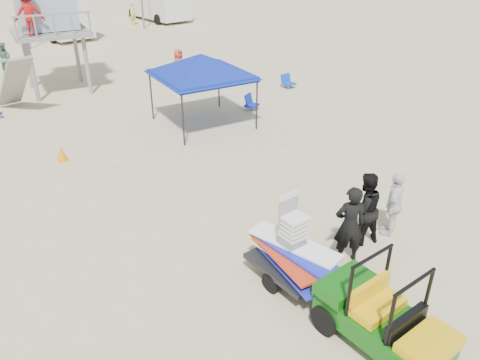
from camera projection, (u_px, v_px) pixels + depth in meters
ground at (313, 295)px, 9.67m from camera, size 140.00×140.00×0.00m
utility_cart at (386, 313)px, 8.09m from camera, size 1.26×2.35×1.76m
surf_trailer at (290, 252)px, 9.71m from camera, size 1.24×2.20×1.86m
man_left at (349, 225)px, 10.26m from camera, size 0.83×0.76×1.90m
man_mid at (364, 209)px, 10.92m from camera, size 1.06×0.93×1.84m
man_right at (394, 204)px, 11.27m from camera, size 1.07×0.75×1.68m
lifeguard_tower at (43, 7)px, 20.29m from camera, size 3.67×3.67×4.98m
canopy_blue at (201, 58)px, 17.01m from camera, size 3.60×3.60×3.12m
cone_near at (62, 153)px, 15.22m from camera, size 0.34×0.34×0.50m
beach_chair_b at (250, 102)px, 19.57m from camera, size 0.70×0.77×0.64m
beach_chair_c at (287, 81)px, 22.31m from camera, size 0.57×0.61×0.64m
rv_mid_right at (55, 9)px, 32.60m from camera, size 2.64×7.00×3.25m
distant_beachgoers at (28, 62)px, 23.47m from camera, size 19.39×16.08×1.73m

